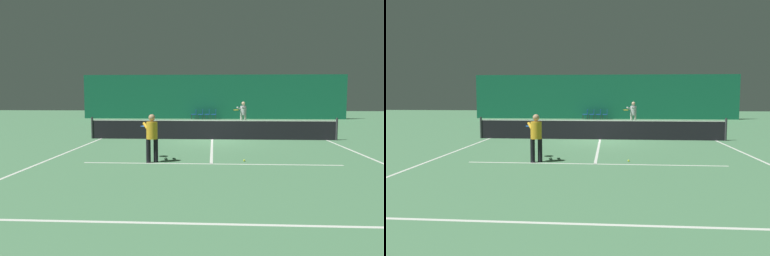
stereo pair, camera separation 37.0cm
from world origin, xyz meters
TOP-DOWN VIEW (x-y plane):
  - ground_plane at (0.00, 0.00)m, footprint 60.00×60.00m
  - backdrop_curtain at (0.00, 14.81)m, footprint 23.00×0.12m
  - court_line_baseline_far at (0.00, 11.90)m, footprint 11.00×0.10m
  - court_line_baseline_near at (0.00, -11.90)m, footprint 11.00×0.10m
  - court_line_service_far at (0.00, 6.40)m, footprint 8.25×0.10m
  - court_line_service_near at (0.00, -6.40)m, footprint 8.25×0.10m
  - court_line_sideline_left at (-5.50, 0.00)m, footprint 0.10×23.80m
  - court_line_sideline_right at (5.50, 0.00)m, footprint 0.10×23.80m
  - court_line_centre at (0.00, 0.00)m, footprint 0.10×12.80m
  - tennis_net at (0.00, 0.00)m, footprint 12.00×0.10m
  - player_near at (-1.94, -6.19)m, footprint 0.83×1.34m
  - player_far at (1.97, 6.25)m, footprint 1.02×1.35m
  - courtside_chair_0 at (-1.58, 14.26)m, footprint 0.44×0.44m
  - courtside_chair_1 at (-1.01, 14.26)m, footprint 0.44×0.44m
  - courtside_chair_2 at (-0.44, 14.26)m, footprint 0.44×0.44m
  - courtside_chair_3 at (0.13, 14.26)m, footprint 0.44×0.44m
  - tennis_ball at (1.08, -5.89)m, footprint 0.07×0.07m

SIDE VIEW (x-z plane):
  - ground_plane at x=0.00m, z-range 0.00..0.00m
  - court_line_baseline_far at x=0.00m, z-range 0.00..0.00m
  - court_line_baseline_near at x=0.00m, z-range 0.00..0.00m
  - court_line_service_far at x=0.00m, z-range 0.00..0.00m
  - court_line_service_near at x=0.00m, z-range 0.00..0.00m
  - court_line_sideline_left at x=-5.50m, z-range 0.00..0.00m
  - court_line_sideline_right at x=5.50m, z-range 0.00..0.00m
  - court_line_centre at x=0.00m, z-range 0.00..0.00m
  - tennis_ball at x=1.08m, z-range 0.00..0.07m
  - courtside_chair_0 at x=-1.58m, z-range 0.07..0.91m
  - courtside_chair_1 at x=-1.01m, z-range 0.07..0.91m
  - courtside_chair_2 at x=-0.44m, z-range 0.07..0.91m
  - courtside_chair_3 at x=0.13m, z-range 0.07..0.91m
  - tennis_net at x=0.00m, z-range -0.02..1.05m
  - player_near at x=-1.94m, z-range 0.13..1.70m
  - player_far at x=1.97m, z-range 0.14..1.84m
  - backdrop_curtain at x=0.00m, z-range 0.00..3.86m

